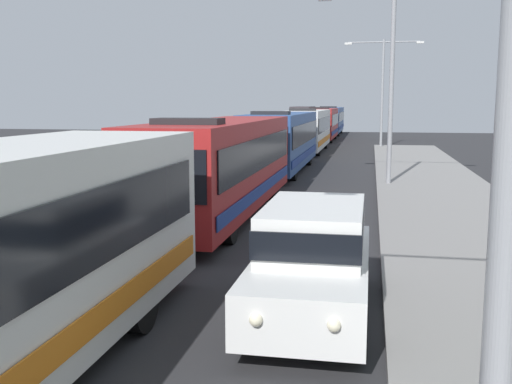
{
  "coord_description": "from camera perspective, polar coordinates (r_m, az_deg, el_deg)",
  "views": [
    {
      "loc": [
        3.3,
        4.32,
        3.6
      ],
      "look_at": [
        0.82,
        17.3,
        1.63
      ],
      "focal_mm": 42.16,
      "sensor_mm": 36.0,
      "label": 1
    }
  ],
  "objects": [
    {
      "name": "white_suv",
      "position": [
        10.25,
        5.45,
        -6.05
      ],
      "size": [
        1.86,
        5.01,
        1.9
      ],
      "color": "white",
      "rests_on": "ground_plane"
    },
    {
      "name": "box_truck_oncoming",
      "position": [
        70.39,
        4.39,
        6.92
      ],
      "size": [
        2.35,
        8.15,
        3.15
      ],
      "color": "maroon",
      "rests_on": "ground_plane"
    },
    {
      "name": "bus_rear",
      "position": [
        57.57,
        6.26,
        6.52
      ],
      "size": [
        2.58,
        10.49,
        3.21
      ],
      "color": "maroon",
      "rests_on": "ground_plane"
    },
    {
      "name": "bus_tail_end",
      "position": [
        69.54,
        7.06,
        6.84
      ],
      "size": [
        2.58,
        11.9,
        3.21
      ],
      "color": "#284C8C",
      "rests_on": "ground_plane"
    },
    {
      "name": "streetlamp_far",
      "position": [
        49.12,
        11.92,
        10.23
      ],
      "size": [
        6.05,
        0.28,
        8.34
      ],
      "color": "gray",
      "rests_on": "sidewalk"
    },
    {
      "name": "bus_middle",
      "position": [
        31.75,
        2.47,
        5.02
      ],
      "size": [
        2.58,
        12.09,
        3.21
      ],
      "color": "#284C8C",
      "rests_on": "ground_plane"
    },
    {
      "name": "bus_fourth_in_line",
      "position": [
        44.76,
        4.93,
        6.0
      ],
      "size": [
        2.58,
        11.77,
        3.21
      ],
      "color": "silver",
      "rests_on": "ground_plane"
    },
    {
      "name": "bus_second_in_line",
      "position": [
        19.07,
        -3.2,
        2.72
      ],
      "size": [
        2.58,
        12.06,
        3.21
      ],
      "color": "maroon",
      "rests_on": "ground_plane"
    },
    {
      "name": "streetlamp_mid",
      "position": [
        26.44,
        12.79,
        11.62
      ],
      "size": [
        6.31,
        0.28,
        8.09
      ],
      "color": "gray",
      "rests_on": "sidewalk"
    }
  ]
}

